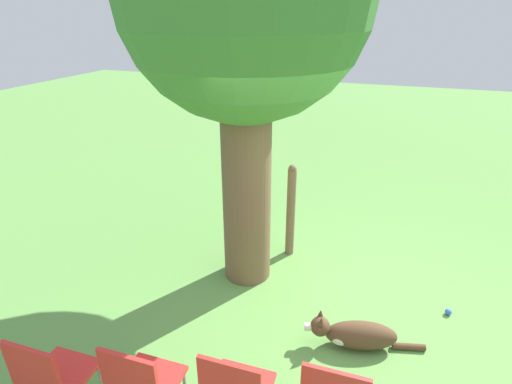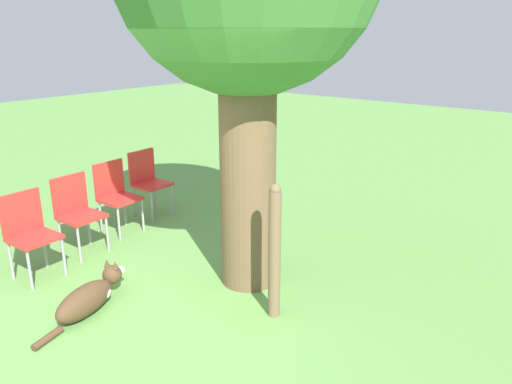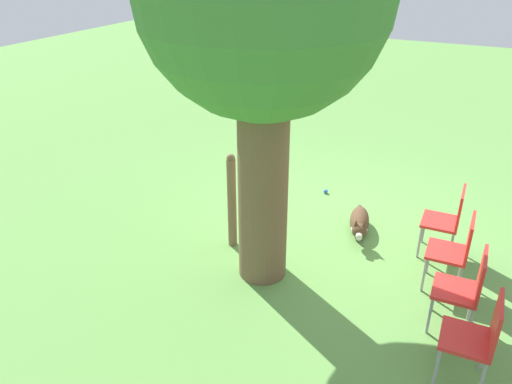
{
  "view_description": "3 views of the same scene",
  "coord_description": "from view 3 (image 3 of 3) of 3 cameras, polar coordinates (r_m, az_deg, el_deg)",
  "views": [
    {
      "loc": [
        -3.45,
        -0.1,
        2.96
      ],
      "look_at": [
        0.5,
        1.26,
        1.05
      ],
      "focal_mm": 28.0,
      "sensor_mm": 36.0,
      "label": 1
    },
    {
      "loc": [
        3.3,
        -2.3,
        2.49
      ],
      "look_at": [
        0.37,
        1.45,
        0.94
      ],
      "focal_mm": 35.0,
      "sensor_mm": 36.0,
      "label": 2
    },
    {
      "loc": [
        -1.7,
        5.7,
        3.51
      ],
      "look_at": [
        0.41,
        1.39,
        1.07
      ],
      "focal_mm": 35.0,
      "sensor_mm": 36.0,
      "label": 3
    }
  ],
  "objects": [
    {
      "name": "tennis_ball",
      "position": [
        7.78,
        7.97,
        0.07
      ],
      "size": [
        0.07,
        0.07,
        0.07
      ],
      "color": "blue",
      "rests_on": "ground_plane"
    },
    {
      "name": "red_chair_1",
      "position": [
        5.85,
        21.89,
        -5.96
      ],
      "size": [
        0.43,
        0.45,
        0.91
      ],
      "rotation": [
        0.0,
        0.0,
        0.02
      ],
      "color": "red",
      "rests_on": "ground_plane"
    },
    {
      "name": "red_chair_3",
      "position": [
        4.76,
        24.04,
        -14.69
      ],
      "size": [
        0.43,
        0.45,
        0.91
      ],
      "rotation": [
        0.0,
        0.0,
        0.02
      ],
      "color": "red",
      "rests_on": "ground_plane"
    },
    {
      "name": "fence_post",
      "position": [
        6.16,
        -2.78,
        -1.0
      ],
      "size": [
        0.11,
        0.11,
        1.26
      ],
      "color": "brown",
      "rests_on": "ground_plane"
    },
    {
      "name": "red_chair_0",
      "position": [
        6.43,
        21.12,
        -2.73
      ],
      "size": [
        0.43,
        0.45,
        0.91
      ],
      "rotation": [
        0.0,
        0.0,
        0.02
      ],
      "color": "red",
      "rests_on": "ground_plane"
    },
    {
      "name": "oak_tree",
      "position": [
        4.86,
        0.95,
        21.05
      ],
      "size": [
        2.42,
        2.42,
        4.32
      ],
      "color": "brown",
      "rests_on": "ground_plane"
    },
    {
      "name": "red_chair_2",
      "position": [
        5.29,
        22.84,
        -9.88
      ],
      "size": [
        0.43,
        0.45,
        0.91
      ],
      "rotation": [
        0.0,
        0.0,
        0.02
      ],
      "color": "red",
      "rests_on": "ground_plane"
    },
    {
      "name": "dog",
      "position": [
        6.78,
        11.73,
        -3.48
      ],
      "size": [
        0.42,
        1.14,
        0.37
      ],
      "rotation": [
        0.0,
        0.0,
        1.82
      ],
      "color": "#513823",
      "rests_on": "ground_plane"
    },
    {
      "name": "ground_plane",
      "position": [
        6.91,
        8.2,
        -3.96
      ],
      "size": [
        30.0,
        30.0,
        0.0
      ],
      "primitive_type": "plane",
      "color": "#609947"
    }
  ]
}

